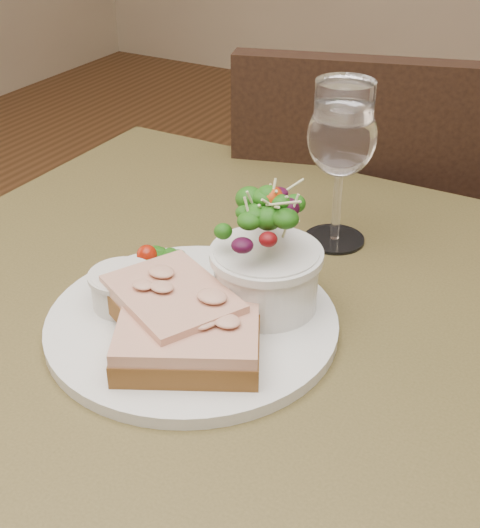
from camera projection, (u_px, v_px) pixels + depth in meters
The scene contains 9 objects.
cafe_table at pixel (227, 404), 0.76m from camera, with size 0.80×0.80×0.75m.
chair_far at pixel (360, 349), 1.42m from camera, with size 0.53×0.53×0.90m.
dinner_plate at pixel (192, 323), 0.70m from camera, with size 0.28×0.28×0.01m, color silver.
sandwich_front at pixel (188, 341), 0.64m from camera, with size 0.15×0.14×0.03m.
sandwich_back at pixel (173, 306), 0.68m from camera, with size 0.15×0.14×0.03m.
ramekin at pixel (123, 287), 0.71m from camera, with size 0.06×0.06×0.04m.
salad_bowl at pixel (266, 252), 0.69m from camera, with size 0.10×0.10×0.13m.
garnish at pixel (158, 257), 0.78m from camera, with size 0.05×0.04×0.02m.
wine_glass at pixel (342, 141), 0.79m from camera, with size 0.08×0.08×0.18m.
Camera 1 is at (0.30, -0.50, 1.17)m, focal length 50.00 mm.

